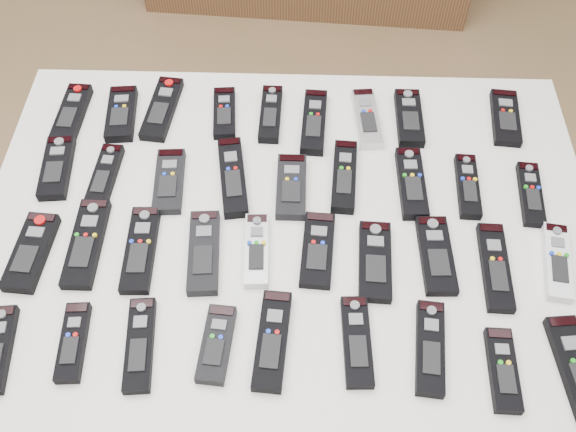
{
  "coord_description": "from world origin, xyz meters",
  "views": [
    {
      "loc": [
        -0.0,
        -0.83,
        1.84
      ],
      "look_at": [
        -0.02,
        -0.08,
        0.8
      ],
      "focal_mm": 40.0,
      "sensor_mm": 36.0,
      "label": 1
    }
  ],
  "objects_px": {
    "remote_29": "(73,342)",
    "remote_19": "(86,243)",
    "remote_21": "(204,252)",
    "remote_34": "(430,348)",
    "remote_11": "(169,181)",
    "remote_23": "(318,250)",
    "remote_0": "(72,114)",
    "remote_27": "(557,262)",
    "remote_8": "(505,118)",
    "remote_4": "(271,114)",
    "remote_15": "(411,183)",
    "table": "(288,238)",
    "remote_13": "(291,187)",
    "remote_16": "(468,186)",
    "remote_33": "(357,341)",
    "remote_5": "(314,122)",
    "remote_6": "(367,119)",
    "remote_9": "(57,168)",
    "remote_22": "(257,250)",
    "remote_31": "(216,344)",
    "remote_32": "(272,340)",
    "remote_10": "(104,177)",
    "remote_36": "(576,369)",
    "remote_14": "(344,176)",
    "remote_24": "(375,261)",
    "remote_17": "(531,194)",
    "remote_30": "(140,344)",
    "remote_1": "(121,114)",
    "remote_3": "(224,113)",
    "remote_26": "(495,267)",
    "remote_7": "(409,118)",
    "remote_12": "(233,177)",
    "remote_25": "(436,255)",
    "remote_20": "(141,249)"
  },
  "relations": [
    {
      "from": "remote_29",
      "to": "remote_19",
      "type": "bearing_deg",
      "value": 92.07
    },
    {
      "from": "remote_21",
      "to": "remote_19",
      "type": "bearing_deg",
      "value": 172.28
    },
    {
      "from": "remote_19",
      "to": "remote_34",
      "type": "relative_size",
      "value": 1.15
    },
    {
      "from": "remote_34",
      "to": "remote_11",
      "type": "bearing_deg",
      "value": 150.42
    },
    {
      "from": "remote_23",
      "to": "remote_34",
      "type": "bearing_deg",
      "value": -41.48
    },
    {
      "from": "remote_0",
      "to": "remote_27",
      "type": "xyz_separation_m",
      "value": [
        1.02,
        -0.37,
        -0.0
      ]
    },
    {
      "from": "remote_8",
      "to": "remote_23",
      "type": "xyz_separation_m",
      "value": [
        -0.43,
        -0.37,
        -0.0
      ]
    },
    {
      "from": "remote_4",
      "to": "remote_15",
      "type": "height_order",
      "value": "remote_15"
    },
    {
      "from": "table",
      "to": "remote_13",
      "type": "height_order",
      "value": "remote_13"
    },
    {
      "from": "remote_16",
      "to": "remote_33",
      "type": "distance_m",
      "value": 0.43
    },
    {
      "from": "remote_5",
      "to": "remote_6",
      "type": "xyz_separation_m",
      "value": [
        0.12,
        0.01,
        0.0
      ]
    },
    {
      "from": "remote_9",
      "to": "remote_22",
      "type": "height_order",
      "value": "remote_9"
    },
    {
      "from": "remote_0",
      "to": "remote_5",
      "type": "height_order",
      "value": "same"
    },
    {
      "from": "remote_31",
      "to": "remote_32",
      "type": "bearing_deg",
      "value": 10.74
    },
    {
      "from": "remote_10",
      "to": "remote_36",
      "type": "distance_m",
      "value": 0.99
    },
    {
      "from": "remote_8",
      "to": "remote_21",
      "type": "xyz_separation_m",
      "value": [
        -0.65,
        -0.38,
        0.0
      ]
    },
    {
      "from": "remote_14",
      "to": "remote_32",
      "type": "height_order",
      "value": "remote_14"
    },
    {
      "from": "remote_4",
      "to": "remote_19",
      "type": "height_order",
      "value": "same"
    },
    {
      "from": "remote_5",
      "to": "remote_6",
      "type": "bearing_deg",
      "value": 9.49
    },
    {
      "from": "remote_5",
      "to": "remote_33",
      "type": "distance_m",
      "value": 0.54
    },
    {
      "from": "remote_24",
      "to": "remote_33",
      "type": "relative_size",
      "value": 1.01
    },
    {
      "from": "remote_15",
      "to": "remote_22",
      "type": "relative_size",
      "value": 1.11
    },
    {
      "from": "remote_31",
      "to": "remote_27",
      "type": "bearing_deg",
      "value": 21.38
    },
    {
      "from": "remote_17",
      "to": "remote_30",
      "type": "relative_size",
      "value": 0.91
    },
    {
      "from": "remote_36",
      "to": "remote_22",
      "type": "bearing_deg",
      "value": 152.17
    },
    {
      "from": "remote_11",
      "to": "remote_21",
      "type": "distance_m",
      "value": 0.2
    },
    {
      "from": "remote_1",
      "to": "remote_15",
      "type": "distance_m",
      "value": 0.67
    },
    {
      "from": "remote_19",
      "to": "remote_6",
      "type": "bearing_deg",
      "value": 32.06
    },
    {
      "from": "remote_3",
      "to": "remote_29",
      "type": "distance_m",
      "value": 0.62
    },
    {
      "from": "remote_6",
      "to": "remote_16",
      "type": "distance_m",
      "value": 0.28
    },
    {
      "from": "remote_5",
      "to": "remote_34",
      "type": "xyz_separation_m",
      "value": [
        0.21,
        -0.54,
        0.0
      ]
    },
    {
      "from": "remote_22",
      "to": "remote_29",
      "type": "bearing_deg",
      "value": -149.36
    },
    {
      "from": "remote_5",
      "to": "remote_15",
      "type": "height_order",
      "value": "same"
    },
    {
      "from": "remote_14",
      "to": "remote_36",
      "type": "height_order",
      "value": "remote_14"
    },
    {
      "from": "remote_26",
      "to": "remote_30",
      "type": "bearing_deg",
      "value": -162.81
    },
    {
      "from": "remote_7",
      "to": "remote_24",
      "type": "relative_size",
      "value": 0.95
    },
    {
      "from": "remote_1",
      "to": "remote_26",
      "type": "distance_m",
      "value": 0.88
    },
    {
      "from": "remote_23",
      "to": "remote_27",
      "type": "height_order",
      "value": "remote_27"
    },
    {
      "from": "remote_12",
      "to": "remote_25",
      "type": "xyz_separation_m",
      "value": [
        0.41,
        -0.18,
        -0.0
      ]
    },
    {
      "from": "remote_0",
      "to": "remote_14",
      "type": "relative_size",
      "value": 0.95
    },
    {
      "from": "remote_4",
      "to": "remote_6",
      "type": "xyz_separation_m",
      "value": [
        0.22,
        -0.01,
        0.0
      ]
    },
    {
      "from": "remote_13",
      "to": "remote_9",
      "type": "bearing_deg",
      "value": 175.9
    },
    {
      "from": "remote_34",
      "to": "remote_6",
      "type": "bearing_deg",
      "value": 104.78
    },
    {
      "from": "remote_9",
      "to": "remote_14",
      "type": "xyz_separation_m",
      "value": [
        0.61,
        -0.01,
        0.0
      ]
    },
    {
      "from": "remote_4",
      "to": "remote_7",
      "type": "xyz_separation_m",
      "value": [
        0.32,
        -0.0,
        0.0
      ]
    },
    {
      "from": "remote_14",
      "to": "remote_20",
      "type": "relative_size",
      "value": 0.95
    },
    {
      "from": "remote_10",
      "to": "remote_19",
      "type": "height_order",
      "value": "same"
    },
    {
      "from": "remote_30",
      "to": "remote_1",
      "type": "bearing_deg",
      "value": 98.47
    },
    {
      "from": "remote_0",
      "to": "remote_36",
      "type": "bearing_deg",
      "value": -27.77
    },
    {
      "from": "table",
      "to": "remote_20",
      "type": "height_order",
      "value": "remote_20"
    }
  ]
}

